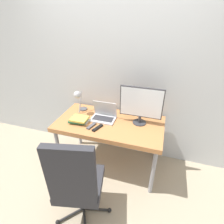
# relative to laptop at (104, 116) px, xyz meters

# --- Properties ---
(ground_plane) EXTENTS (12.00, 12.00, 0.00)m
(ground_plane) POSITION_rel_laptop_xyz_m (0.10, -0.43, -0.81)
(ground_plane) COLOR tan
(wall_back) EXTENTS (8.00, 0.05, 2.60)m
(wall_back) POSITION_rel_laptop_xyz_m (0.10, 0.38, 0.49)
(wall_back) COLOR silver
(wall_back) RESTS_ON ground_plane
(desk) EXTENTS (1.41, 0.74, 0.76)m
(desk) POSITION_rel_laptop_xyz_m (0.10, -0.06, -0.12)
(desk) COLOR #B77542
(desk) RESTS_ON ground_plane
(laptop) EXTENTS (0.32, 0.22, 0.23)m
(laptop) POSITION_rel_laptop_xyz_m (0.00, 0.00, 0.00)
(laptop) COLOR silver
(laptop) RESTS_ON desk
(monitor) EXTENTS (0.54, 0.17, 0.49)m
(monitor) POSITION_rel_laptop_xyz_m (0.48, 0.04, 0.23)
(monitor) COLOR #333338
(monitor) RESTS_ON desk
(desk_lamp) EXTENTS (0.12, 0.24, 0.34)m
(desk_lamp) POSITION_rel_laptop_xyz_m (-0.38, 0.05, 0.19)
(desk_lamp) COLOR #4C4C51
(desk_lamp) RESTS_ON desk
(office_chair) EXTENTS (0.63, 0.62, 1.13)m
(office_chair) POSITION_rel_laptop_xyz_m (0.05, -0.93, -0.21)
(office_chair) COLOR black
(office_chair) RESTS_ON ground_plane
(book_stack) EXTENTS (0.25, 0.20, 0.07)m
(book_stack) POSITION_rel_laptop_xyz_m (-0.28, -0.18, -0.01)
(book_stack) COLOR silver
(book_stack) RESTS_ON desk
(tv_remote) EXTENTS (0.10, 0.18, 0.02)m
(tv_remote) POSITION_rel_laptop_xyz_m (0.00, -0.24, -0.04)
(tv_remote) COLOR black
(tv_remote) RESTS_ON desk
(media_remote) EXTENTS (0.08, 0.16, 0.02)m
(media_remote) POSITION_rel_laptop_xyz_m (-0.09, -0.23, -0.04)
(media_remote) COLOR #4C4C51
(media_remote) RESTS_ON desk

